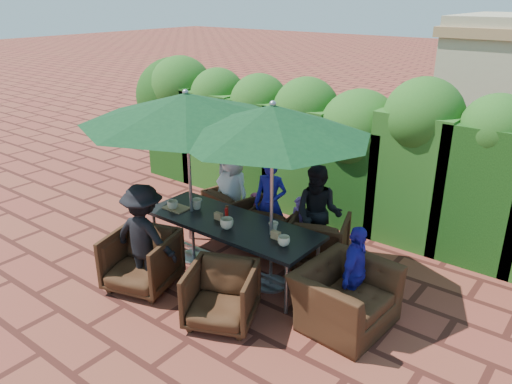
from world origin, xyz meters
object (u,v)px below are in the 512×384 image
Objects in this scene: chair_far_right at (319,237)px; chair_near_right at (221,293)px; chair_end_right at (346,288)px; chair_far_left at (236,208)px; chair_far_mid at (276,224)px; chair_near_left at (141,258)px; umbrella_right at (273,122)px; dining_table at (231,227)px; umbrella_left at (186,108)px.

chair_far_right is 1.90m from chair_near_right.
chair_far_left is at bearing 70.75° from chair_end_right.
chair_near_left is at bearing 62.57° from chair_far_mid.
dining_table is at bearing -176.42° from umbrella_right.
chair_far_left is at bearing 94.01° from umbrella_left.
chair_near_left is (0.01, -0.95, -1.79)m from umbrella_left.
chair_far_left is at bearing 127.13° from dining_table.
umbrella_right is at bearing 22.00° from chair_near_left.
chair_near_right is at bearing -33.74° from umbrella_left.
chair_far_left is at bearing 101.77° from chair_near_right.
umbrella_left is 3.03m from chair_end_right.
umbrella_left is at bearing 122.08° from chair_near_right.
chair_end_right is at bearing -6.70° from umbrella_right.
chair_far_right is 1.01× the size of chair_near_right.
chair_far_right is (1.57, -0.05, -0.01)m from chair_far_left.
chair_far_right is (1.50, 1.00, -1.82)m from umbrella_left.
chair_end_right reaches higher than chair_far_right.
umbrella_right is (1.32, 0.10, -0.00)m from umbrella_left.
umbrella_left reaches higher than chair_far_mid.
dining_table is 2.32× the size of chair_end_right.
dining_table is 3.17× the size of chair_far_right.
chair_far_right is (0.18, 0.90, -1.81)m from umbrella_right.
chair_far_left is 0.78m from chair_far_mid.
chair_near_left is (0.08, -2.00, 0.02)m from chair_far_left.
chair_end_right reaches higher than chair_far_mid.
chair_end_right is at bearing 114.35° from chair_far_right.
chair_near_left reaches higher than chair_near_right.
chair_far_mid is at bearing 56.53° from umbrella_left.
chair_far_left is 2.40m from chair_near_right.
dining_table is 1.68m from umbrella_left.
chair_far_mid is 0.83× the size of chair_near_left.
dining_table is 3.12× the size of chair_far_left.
chair_far_left is (-0.75, 0.99, -0.27)m from dining_table.
chair_end_right reaches higher than chair_far_left.
chair_far_mid is (0.70, 1.07, -1.87)m from umbrella_left.
dining_table is at bearing 139.38° from chair_far_left.
chair_far_right reaches higher than dining_table.
umbrella_right reaches higher than chair_near_left.
umbrella_left is at bearing 92.96° from chair_end_right.
chair_near_left is (-1.49, -1.95, 0.02)m from chair_far_right.
chair_far_right is at bearing 166.74° from chair_far_mid.
dining_table is at bearing 29.87° from chair_far_right.
chair_near_right is at bearing 65.97° from chair_far_right.
dining_table is 1.02× the size of umbrella_right.
umbrella_left is 3.47× the size of chair_far_left.
chair_near_right is (1.32, 0.06, -0.03)m from chair_near_left.
chair_near_left is at bearing 114.17° from chair_end_right.
dining_table reaches higher than chair_far_mid.
umbrella_left reaches higher than chair_near_left.
umbrella_right is 2.93× the size of chair_near_left.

